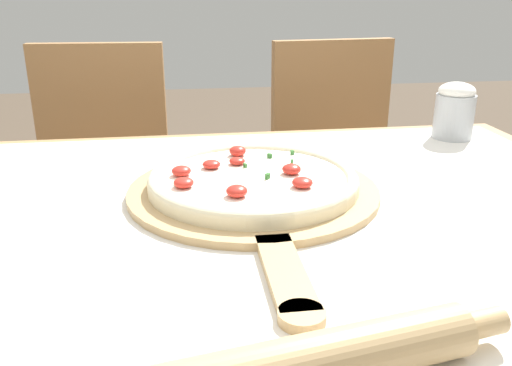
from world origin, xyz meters
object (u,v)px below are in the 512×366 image
object	(u,v)px
chair_left	(102,178)
flour_cup	(455,110)
pizza	(253,179)
pizza_peel	(255,195)
chair_right	(339,167)

from	to	relation	value
chair_left	flour_cup	bearing A→B (deg)	-25.88
chair_left	pizza	bearing A→B (deg)	-61.59
pizza_peel	chair_left	size ratio (longest dim) A/B	0.65
pizza_peel	pizza	distance (m)	0.03
pizza	flour_cup	size ratio (longest dim) A/B	2.74
chair_right	flour_cup	xyz separation A→B (m)	(0.11, -0.45, 0.28)
pizza	flour_cup	world-z (taller)	flour_cup
chair_right	pizza_peel	bearing A→B (deg)	-122.12
pizza	pizza_peel	bearing A→B (deg)	-87.79
pizza_peel	chair_right	world-z (taller)	chair_right
chair_left	flour_cup	size ratio (longest dim) A/B	7.32
chair_left	flour_cup	distance (m)	0.98
pizza_peel	chair_right	bearing A→B (deg)	63.72
pizza	chair_right	world-z (taller)	chair_right
flour_cup	pizza	bearing A→B (deg)	-150.20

